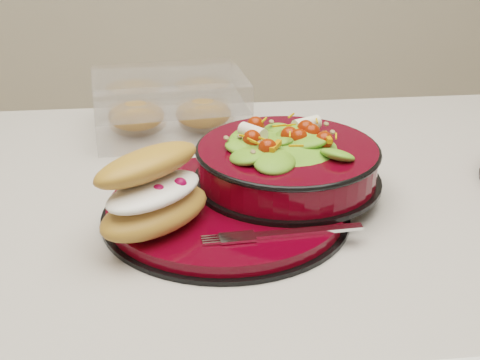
{
  "coord_description": "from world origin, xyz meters",
  "views": [
    {
      "loc": [
        -0.22,
        -0.79,
        1.3
      ],
      "look_at": [
        -0.14,
        -0.04,
        0.94
      ],
      "focal_mm": 50.0,
      "sensor_mm": 36.0,
      "label": 1
    }
  ],
  "objects": [
    {
      "name": "salad_bowl",
      "position": [
        -0.07,
        -0.01,
        0.96
      ],
      "size": [
        0.25,
        0.25,
        0.1
      ],
      "rotation": [
        0.0,
        0.0,
        0.22
      ],
      "color": "black",
      "rests_on": "dinner_plate"
    },
    {
      "name": "croissant",
      "position": [
        -0.24,
        -0.11,
        0.96
      ],
      "size": [
        0.16,
        0.17,
        0.09
      ],
      "rotation": [
        0.0,
        0.0,
        0.75
      ],
      "color": "#BC7839",
      "rests_on": "dinner_plate"
    },
    {
      "name": "fork",
      "position": [
        -0.1,
        -0.15,
        0.92
      ],
      "size": [
        0.17,
        0.03,
        0.0
      ],
      "rotation": [
        0.0,
        0.0,
        1.64
      ],
      "color": "silver",
      "rests_on": "dinner_plate"
    },
    {
      "name": "dinner_plate",
      "position": [
        -0.16,
        -0.06,
        0.91
      ],
      "size": [
        0.31,
        0.31,
        0.02
      ],
      "rotation": [
        0.0,
        0.0,
        0.07
      ],
      "color": "black",
      "rests_on": "island_counter"
    },
    {
      "name": "pastry_box",
      "position": [
        -0.22,
        0.24,
        0.94
      ],
      "size": [
        0.26,
        0.2,
        0.09
      ],
      "rotation": [
        0.0,
        0.0,
        0.1
      ],
      "color": "white",
      "rests_on": "island_counter"
    }
  ]
}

